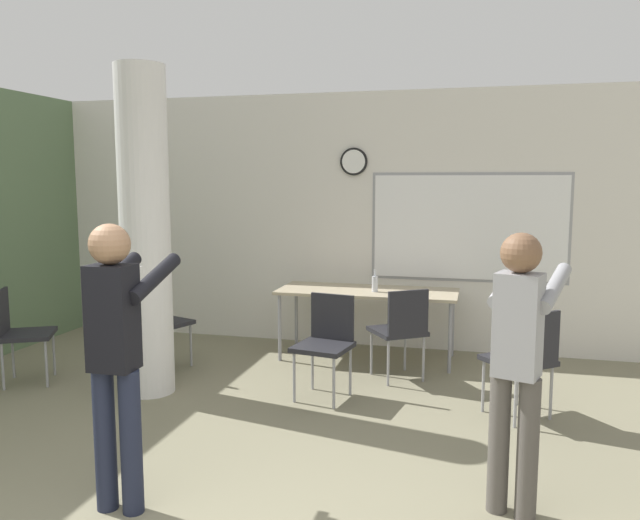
{
  "coord_description": "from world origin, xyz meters",
  "views": [
    {
      "loc": [
        1.4,
        -1.78,
        1.85
      ],
      "look_at": [
        0.2,
        2.95,
        1.22
      ],
      "focal_mm": 35.0,
      "sensor_mm": 36.0,
      "label": 1
    }
  ],
  "objects_px": {
    "chair_table_front": "(326,338)",
    "person_playing_side": "(518,351)",
    "chair_by_left_wall": "(19,329)",
    "chair_near_pillar": "(158,318)",
    "person_playing_front": "(117,344)",
    "folding_table": "(368,294)",
    "bottle_on_table": "(375,283)",
    "chair_table_right": "(401,326)",
    "chair_mid_room": "(525,355)"
  },
  "relations": [
    {
      "from": "bottle_on_table",
      "to": "person_playing_front",
      "type": "height_order",
      "value": "person_playing_front"
    },
    {
      "from": "chair_by_left_wall",
      "to": "chair_table_right",
      "type": "distance_m",
      "value": 3.49
    },
    {
      "from": "folding_table",
      "to": "chair_near_pillar",
      "type": "distance_m",
      "value": 2.11
    },
    {
      "from": "chair_by_left_wall",
      "to": "folding_table",
      "type": "bearing_deg",
      "value": 28.14
    },
    {
      "from": "chair_table_front",
      "to": "chair_table_right",
      "type": "bearing_deg",
      "value": 45.76
    },
    {
      "from": "chair_table_front",
      "to": "chair_near_pillar",
      "type": "relative_size",
      "value": 1.0
    },
    {
      "from": "chair_near_pillar",
      "to": "person_playing_front",
      "type": "xyz_separation_m",
      "value": [
        1.09,
        -2.42,
        0.44
      ]
    },
    {
      "from": "bottle_on_table",
      "to": "person_playing_side",
      "type": "height_order",
      "value": "person_playing_side"
    },
    {
      "from": "chair_table_right",
      "to": "person_playing_side",
      "type": "distance_m",
      "value": 2.39
    },
    {
      "from": "chair_table_front",
      "to": "chair_table_right",
      "type": "xyz_separation_m",
      "value": [
        0.57,
        0.58,
        0.0
      ]
    },
    {
      "from": "bottle_on_table",
      "to": "chair_by_left_wall",
      "type": "distance_m",
      "value": 3.38
    },
    {
      "from": "chair_table_right",
      "to": "person_playing_front",
      "type": "height_order",
      "value": "person_playing_front"
    },
    {
      "from": "chair_near_pillar",
      "to": "chair_mid_room",
      "type": "xyz_separation_m",
      "value": [
        3.38,
        -0.47,
        0.0
      ]
    },
    {
      "from": "folding_table",
      "to": "person_playing_side",
      "type": "relative_size",
      "value": 1.16
    },
    {
      "from": "bottle_on_table",
      "to": "chair_table_front",
      "type": "distance_m",
      "value": 1.2
    },
    {
      "from": "folding_table",
      "to": "chair_near_pillar",
      "type": "bearing_deg",
      "value": -155.37
    },
    {
      "from": "chair_by_left_wall",
      "to": "person_playing_side",
      "type": "distance_m",
      "value": 4.45
    },
    {
      "from": "folding_table",
      "to": "bottle_on_table",
      "type": "distance_m",
      "value": 0.18
    },
    {
      "from": "chair_near_pillar",
      "to": "person_playing_side",
      "type": "relative_size",
      "value": 0.55
    },
    {
      "from": "chair_table_front",
      "to": "person_playing_front",
      "type": "height_order",
      "value": "person_playing_front"
    },
    {
      "from": "chair_by_left_wall",
      "to": "chair_mid_room",
      "type": "height_order",
      "value": "same"
    },
    {
      "from": "person_playing_side",
      "to": "folding_table",
      "type": "bearing_deg",
      "value": 115.08
    },
    {
      "from": "chair_by_left_wall",
      "to": "person_playing_side",
      "type": "relative_size",
      "value": 0.55
    },
    {
      "from": "bottle_on_table",
      "to": "chair_table_front",
      "type": "relative_size",
      "value": 0.26
    },
    {
      "from": "folding_table",
      "to": "chair_table_front",
      "type": "bearing_deg",
      "value": -96.69
    },
    {
      "from": "chair_by_left_wall",
      "to": "person_playing_front",
      "type": "distance_m",
      "value": 2.77
    },
    {
      "from": "person_playing_front",
      "to": "chair_near_pillar",
      "type": "bearing_deg",
      "value": 114.26
    },
    {
      "from": "folding_table",
      "to": "chair_table_right",
      "type": "bearing_deg",
      "value": -56.17
    },
    {
      "from": "chair_table_front",
      "to": "person_playing_front",
      "type": "relative_size",
      "value": 0.54
    },
    {
      "from": "chair_table_right",
      "to": "person_playing_side",
      "type": "height_order",
      "value": "person_playing_side"
    },
    {
      "from": "chair_mid_room",
      "to": "person_playing_side",
      "type": "relative_size",
      "value": 0.55
    },
    {
      "from": "chair_table_front",
      "to": "person_playing_side",
      "type": "height_order",
      "value": "person_playing_side"
    },
    {
      "from": "chair_table_right",
      "to": "person_playing_front",
      "type": "bearing_deg",
      "value": -115.08
    },
    {
      "from": "chair_table_right",
      "to": "folding_table",
      "type": "bearing_deg",
      "value": 123.83
    },
    {
      "from": "bottle_on_table",
      "to": "chair_table_front",
      "type": "xyz_separation_m",
      "value": [
        -0.23,
        -1.13,
        -0.3
      ]
    },
    {
      "from": "chair_near_pillar",
      "to": "person_playing_front",
      "type": "height_order",
      "value": "person_playing_front"
    },
    {
      "from": "chair_near_pillar",
      "to": "chair_table_front",
      "type": "bearing_deg",
      "value": -10.88
    },
    {
      "from": "chair_table_right",
      "to": "person_playing_front",
      "type": "distance_m",
      "value": 2.98
    },
    {
      "from": "folding_table",
      "to": "chair_mid_room",
      "type": "relative_size",
      "value": 2.11
    },
    {
      "from": "bottle_on_table",
      "to": "folding_table",
      "type": "bearing_deg",
      "value": 136.78
    },
    {
      "from": "person_playing_side",
      "to": "chair_table_front",
      "type": "bearing_deg",
      "value": 132.49
    },
    {
      "from": "folding_table",
      "to": "chair_table_right",
      "type": "height_order",
      "value": "chair_table_right"
    },
    {
      "from": "bottle_on_table",
      "to": "chair_mid_room",
      "type": "distance_m",
      "value": 1.89
    },
    {
      "from": "chair_table_right",
      "to": "person_playing_side",
      "type": "bearing_deg",
      "value": -67.75
    },
    {
      "from": "folding_table",
      "to": "person_playing_front",
      "type": "distance_m",
      "value": 3.41
    },
    {
      "from": "chair_mid_room",
      "to": "person_playing_side",
      "type": "xyz_separation_m",
      "value": [
        -0.15,
        -1.46,
        0.42
      ]
    },
    {
      "from": "person_playing_front",
      "to": "chair_table_front",
      "type": "bearing_deg",
      "value": 71.93
    },
    {
      "from": "bottle_on_table",
      "to": "chair_by_left_wall",
      "type": "height_order",
      "value": "bottle_on_table"
    },
    {
      "from": "folding_table",
      "to": "chair_by_left_wall",
      "type": "relative_size",
      "value": 2.11
    },
    {
      "from": "chair_near_pillar",
      "to": "chair_mid_room",
      "type": "bearing_deg",
      "value": -7.91
    }
  ]
}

